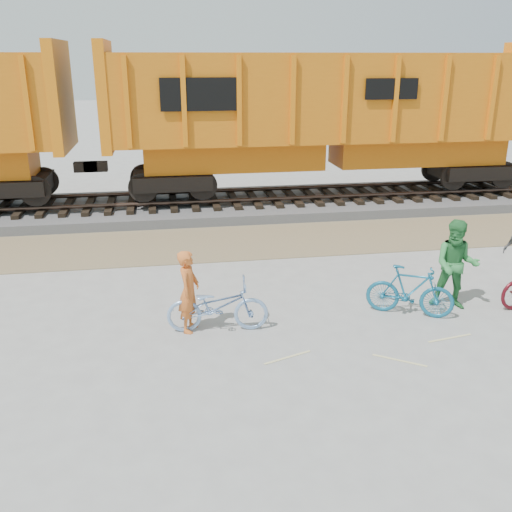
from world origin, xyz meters
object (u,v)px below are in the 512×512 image
Objects in this scene: person_man at (456,265)px; bicycle_teal at (410,291)px; person_solo at (189,291)px; bicycle_blue at (218,306)px; hopper_car_center at (329,114)px.

bicycle_teal is at bearing -142.11° from person_man.
bicycle_teal is 4.22m from person_solo.
bicycle_blue is 4.73m from person_man.
bicycle_blue is at bearing -150.28° from person_man.
person_man is at bearing -51.51° from bicycle_teal.
hopper_car_center is 7.63× the size of bicycle_blue.
bicycle_teal is 1.08× the size of person_solo.
person_solo is 0.85× the size of person_man.
person_solo reaches higher than bicycle_blue.
person_man reaches higher than bicycle_blue.
person_man is (5.21, 0.16, 0.13)m from person_solo.
bicycle_teal is at bearing -95.22° from hopper_car_center.
person_man is (4.71, 0.26, 0.42)m from bicycle_blue.
person_man reaches higher than person_solo.
hopper_car_center is 8.93m from bicycle_teal.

